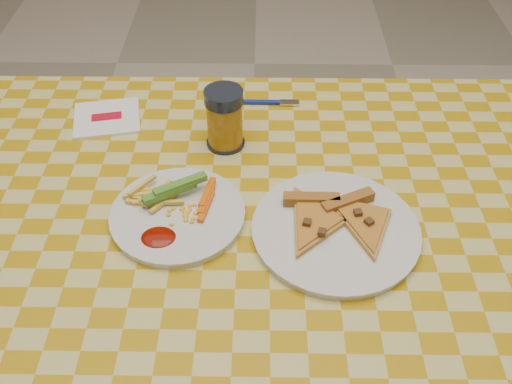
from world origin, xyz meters
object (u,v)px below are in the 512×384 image
plate_left (178,216)px  table (239,250)px  plate_right (335,231)px  drink_glass (225,119)px

plate_left → table: bearing=-2.2°
plate_right → plate_left: bearing=173.1°
drink_glass → plate_left: bearing=-109.0°
plate_right → drink_glass: drink_glass is taller
table → plate_left: size_ratio=5.83×
plate_left → plate_right: size_ratio=0.82×
drink_glass → table: bearing=-81.2°
plate_left → plate_right: bearing=-6.9°
table → plate_left: plate_left is taller
plate_right → drink_glass: bearing=129.2°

